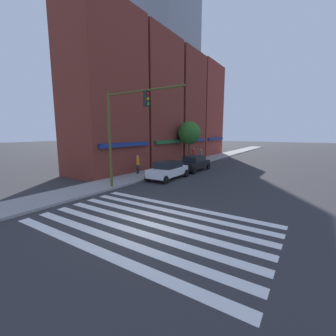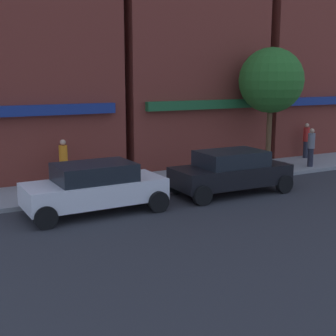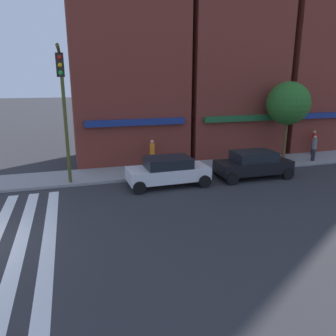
# 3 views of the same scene
# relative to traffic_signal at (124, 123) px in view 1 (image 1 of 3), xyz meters

# --- Properties ---
(ground_plane) EXTENTS (200.00, 200.00, 0.00)m
(ground_plane) POSITION_rel_traffic_signal_xyz_m (-3.74, -4.96, -4.80)
(ground_plane) COLOR #2D2D30
(sidewalk_left) EXTENTS (120.00, 3.00, 0.15)m
(sidewalk_left) POSITION_rel_traffic_signal_xyz_m (-3.74, 2.54, -4.73)
(sidewalk_left) COLOR gray
(sidewalk_left) RESTS_ON ground_plane
(crosswalk_stripes) EXTENTS (6.26, 10.80, 0.01)m
(crosswalk_stripes) POSITION_rel_traffic_signal_xyz_m (-3.74, -4.96, -4.80)
(crosswalk_stripes) COLOR silver
(crosswalk_stripes) RESTS_ON ground_plane
(storefront_row) EXTENTS (30.84, 5.30, 16.00)m
(storefront_row) POSITION_rel_traffic_signal_xyz_m (15.92, 6.54, 3.13)
(storefront_row) COLOR maroon
(storefront_row) RESTS_ON ground_plane
(tower_distant) EXTENTS (16.51, 10.96, 42.44)m
(tower_distant) POSITION_rel_traffic_signal_xyz_m (40.18, 22.52, 16.42)
(tower_distant) COLOR gray
(tower_distant) RESTS_ON ground_plane
(traffic_signal) EXTENTS (0.32, 6.25, 6.94)m
(traffic_signal) POSITION_rel_traffic_signal_xyz_m (0.00, 0.00, 0.00)
(traffic_signal) COLOR #474C1E
(traffic_signal) RESTS_ON ground_plane
(sedan_white) EXTENTS (4.44, 2.02, 1.59)m
(sedan_white) POSITION_rel_traffic_signal_xyz_m (5.13, -0.26, -3.96)
(sedan_white) COLOR white
(sedan_white) RESTS_ON ground_plane
(sedan_black) EXTENTS (4.42, 2.02, 1.59)m
(sedan_black) POSITION_rel_traffic_signal_xyz_m (10.37, -0.26, -3.96)
(sedan_black) COLOR black
(sedan_black) RESTS_ON ground_plane
(pedestrian_red_jacket) EXTENTS (0.32, 0.32, 1.77)m
(pedestrian_red_jacket) POSITION_rel_traffic_signal_xyz_m (17.76, 3.51, -3.73)
(pedestrian_red_jacket) COLOR #23232D
(pedestrian_red_jacket) RESTS_ON sidewalk_left
(pedestrian_orange_vest) EXTENTS (0.32, 0.32, 1.77)m
(pedestrian_orange_vest) POSITION_rel_traffic_signal_xyz_m (5.14, 3.28, -3.73)
(pedestrian_orange_vest) COLOR #23232D
(pedestrian_orange_vest) RESTS_ON sidewalk_left
(pedestrian_grey_coat) EXTENTS (0.32, 0.32, 1.77)m
(pedestrian_grey_coat) POSITION_rel_traffic_signal_xyz_m (16.23, 1.64, -3.73)
(pedestrian_grey_coat) COLOR #23232D
(pedestrian_grey_coat) RESTS_ON sidewalk_left
(street_tree) EXTENTS (2.90, 2.90, 5.38)m
(street_tree) POSITION_rel_traffic_signal_xyz_m (14.47, 2.54, -0.74)
(street_tree) COLOR brown
(street_tree) RESTS_ON sidewalk_left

